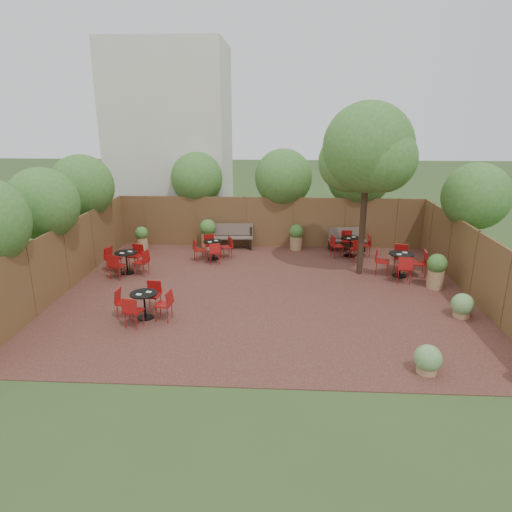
{
  "coord_description": "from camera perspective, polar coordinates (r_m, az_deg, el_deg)",
  "views": [
    {
      "loc": [
        0.45,
        -12.8,
        5.19
      ],
      "look_at": [
        -0.3,
        0.5,
        1.0
      ],
      "focal_mm": 32.23,
      "sensor_mm": 36.0,
      "label": 1
    }
  ],
  "objects": [
    {
      "name": "neighbour_building",
      "position": [
        21.41,
        -10.44,
        14.0
      ],
      "size": [
        5.0,
        4.0,
        8.0
      ],
      "primitive_type": "cube",
      "color": "beige",
      "rests_on": "ground"
    },
    {
      "name": "fence_back",
      "position": [
        18.29,
        1.75,
        4.21
      ],
      "size": [
        12.0,
        0.08,
        2.0
      ],
      "primitive_type": "cube",
      "color": "#53341F",
      "rests_on": "ground"
    },
    {
      "name": "fence_left",
      "position": [
        14.93,
        -22.51,
        -0.2
      ],
      "size": [
        0.08,
        10.0,
        2.0
      ],
      "primitive_type": "cube",
      "color": "#53341F",
      "rests_on": "ground"
    },
    {
      "name": "park_bench_left",
      "position": [
        18.14,
        -2.88,
        2.52
      ],
      "size": [
        1.6,
        0.63,
        0.97
      ],
      "rotation": [
        0.0,
        0.0,
        0.08
      ],
      "color": "brown",
      "rests_on": "courtyard_paving"
    },
    {
      "name": "ground",
      "position": [
        13.82,
        1.14,
        -4.6
      ],
      "size": [
        80.0,
        80.0,
        0.0
      ],
      "primitive_type": "plane",
      "color": "#354F23",
      "rests_on": "ground"
    },
    {
      "name": "bistro_tables",
      "position": [
        15.18,
        0.67,
        -0.75
      ],
      "size": [
        10.62,
        7.27,
        0.9
      ],
      "color": "black",
      "rests_on": "courtyard_paving"
    },
    {
      "name": "courtyard_tree",
      "position": [
        14.97,
        13.66,
        12.31
      ],
      "size": [
        2.91,
        2.83,
        5.53
      ],
      "rotation": [
        0.0,
        0.0,
        0.29
      ],
      "color": "black",
      "rests_on": "courtyard_paving"
    },
    {
      "name": "overhang_foliage",
      "position": [
        16.12,
        -3.55,
        8.46
      ],
      "size": [
        15.47,
        10.66,
        2.51
      ],
      "color": "#366922",
      "rests_on": "ground"
    },
    {
      "name": "courtyard_paving",
      "position": [
        13.81,
        1.14,
        -4.57
      ],
      "size": [
        12.0,
        10.0,
        0.02
      ],
      "primitive_type": "cube",
      "color": "#3C1E18",
      "rests_on": "ground"
    },
    {
      "name": "park_bench_right",
      "position": [
        18.23,
        11.21,
        2.12
      ],
      "size": [
        1.46,
        0.61,
        0.88
      ],
      "rotation": [
        0.0,
        0.0,
        0.11
      ],
      "color": "brown",
      "rests_on": "courtyard_paving"
    },
    {
      "name": "fence_right",
      "position": [
        14.56,
        25.48,
        -1.01
      ],
      "size": [
        0.08,
        10.0,
        2.0
      ],
      "primitive_type": "cube",
      "color": "#53341F",
      "rests_on": "ground"
    },
    {
      "name": "planters",
      "position": [
        16.88,
        1.35,
        1.68
      ],
      "size": [
        10.7,
        4.46,
        1.17
      ],
      "color": "#9B764D",
      "rests_on": "courtyard_paving"
    },
    {
      "name": "low_shrubs",
      "position": [
        11.51,
        25.05,
        -9.36
      ],
      "size": [
        2.49,
        3.72,
        0.64
      ],
      "color": "#9B764D",
      "rests_on": "courtyard_paving"
    }
  ]
}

